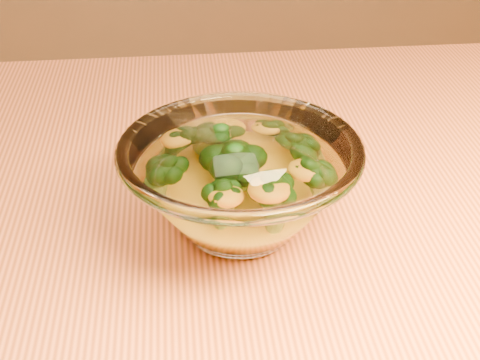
% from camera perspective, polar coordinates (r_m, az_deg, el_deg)
% --- Properties ---
extents(table, '(1.20, 0.80, 0.75)m').
position_cam_1_polar(table, '(0.60, 11.04, -12.85)').
color(table, '#D87040').
rests_on(table, ground).
extents(glass_bowl, '(0.19, 0.19, 0.08)m').
position_cam_1_polar(glass_bowl, '(0.51, -0.00, -0.38)').
color(glass_bowl, white).
rests_on(glass_bowl, table).
extents(cheese_sauce, '(0.10, 0.10, 0.03)m').
position_cam_1_polar(cheese_sauce, '(0.52, 0.00, -1.97)').
color(cheese_sauce, '#EFAC14').
rests_on(cheese_sauce, glass_bowl).
extents(broccoli_heap, '(0.13, 0.12, 0.05)m').
position_cam_1_polar(broccoli_heap, '(0.51, -0.09, 0.77)').
color(broccoli_heap, black).
rests_on(broccoli_heap, cheese_sauce).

